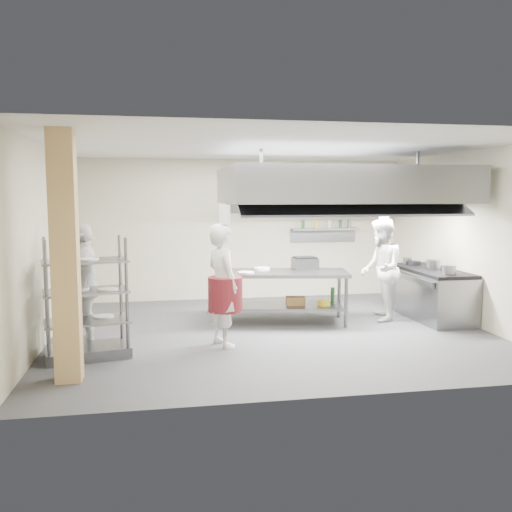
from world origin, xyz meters
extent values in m
plane|color=#323234|center=(0.00, 0.00, 0.00)|extent=(7.00, 7.00, 0.00)
plane|color=silver|center=(0.00, 0.00, 3.00)|extent=(7.00, 7.00, 0.00)
plane|color=#BFB598|center=(0.00, 3.00, 1.50)|extent=(7.00, 0.00, 7.00)
plane|color=#BFB598|center=(-3.50, 0.00, 1.50)|extent=(0.00, 6.00, 6.00)
plane|color=#BFB598|center=(3.50, 0.00, 1.50)|extent=(0.00, 6.00, 6.00)
cube|color=#E0B472|center=(-2.90, -1.90, 1.50)|extent=(0.30, 0.30, 3.00)
cube|color=gray|center=(1.30, 0.40, 2.40)|extent=(4.00, 2.50, 0.60)
cube|color=white|center=(0.40, 0.40, 2.08)|extent=(1.60, 0.12, 0.04)
cube|color=white|center=(2.20, 0.40, 2.08)|extent=(1.60, 0.12, 0.04)
cube|color=gray|center=(1.80, 2.84, 1.50)|extent=(1.50, 0.28, 0.04)
cube|color=gray|center=(0.34, 0.60, 0.88)|extent=(2.37, 1.32, 0.06)
cube|color=slate|center=(0.34, 0.60, 0.30)|extent=(2.18, 1.20, 0.04)
cube|color=slate|center=(3.08, 0.50, 0.42)|extent=(0.80, 2.00, 0.84)
cube|color=black|center=(3.08, 0.50, 0.87)|extent=(0.78, 1.96, 0.06)
imported|color=silver|center=(-0.89, -0.70, 0.91)|extent=(0.65, 0.78, 1.82)
imported|color=white|center=(2.10, 0.47, 0.92)|extent=(0.94, 1.06, 1.84)
imported|color=silver|center=(-2.89, -0.37, 0.92)|extent=(0.55, 1.11, 1.83)
cube|color=slate|center=(0.77, 0.76, 1.01)|extent=(0.45, 0.37, 0.21)
cube|color=olive|center=(0.54, 0.53, 0.39)|extent=(0.36, 0.27, 0.14)
cylinder|color=gray|center=(3.09, 0.44, 0.99)|extent=(0.25, 0.25, 0.18)
cylinder|color=white|center=(-2.80, -0.95, 0.54)|extent=(0.28, 0.28, 0.05)
camera|label=1|loc=(-1.82, -8.55, 2.22)|focal=38.00mm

